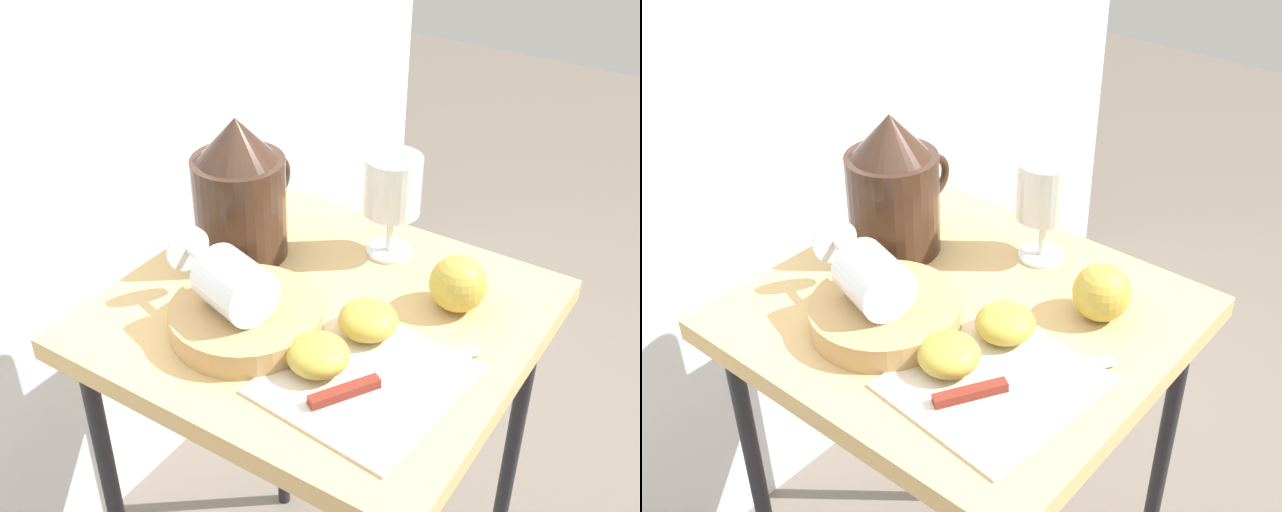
% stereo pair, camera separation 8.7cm
% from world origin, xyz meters
% --- Properties ---
extents(curtain_drape, '(2.40, 0.03, 1.80)m').
position_xyz_m(curtain_drape, '(0.00, 0.51, 0.90)').
color(curtain_drape, white).
rests_on(curtain_drape, ground_plane).
extents(table, '(0.48, 0.52, 0.71)m').
position_xyz_m(table, '(0.00, 0.00, 0.63)').
color(table, tan).
rests_on(table, ground_plane).
extents(linen_napkin, '(0.23, 0.22, 0.00)m').
position_xyz_m(linen_napkin, '(-0.08, -0.12, 0.71)').
color(linen_napkin, beige).
rests_on(linen_napkin, table).
extents(basket_tray, '(0.19, 0.19, 0.03)m').
position_xyz_m(basket_tray, '(-0.08, 0.05, 0.72)').
color(basket_tray, tan).
rests_on(basket_tray, table).
extents(pitcher, '(0.18, 0.13, 0.20)m').
position_xyz_m(pitcher, '(0.05, 0.16, 0.79)').
color(pitcher, '#382319').
rests_on(pitcher, table).
extents(wine_glass_upright, '(0.08, 0.08, 0.15)m').
position_xyz_m(wine_glass_upright, '(0.16, -0.01, 0.81)').
color(wine_glass_upright, silver).
rests_on(wine_glass_upright, table).
extents(wine_glass_tipped_near, '(0.11, 0.16, 0.07)m').
position_xyz_m(wine_glass_tipped_near, '(-0.09, 0.06, 0.78)').
color(wine_glass_tipped_near, silver).
rests_on(wine_glass_tipped_near, basket_tray).
extents(apple_half_left, '(0.07, 0.07, 0.04)m').
position_xyz_m(apple_half_left, '(-0.10, -0.06, 0.73)').
color(apple_half_left, '#B29938').
rests_on(apple_half_left, linen_napkin).
extents(apple_half_right, '(0.07, 0.07, 0.04)m').
position_xyz_m(apple_half_right, '(-0.01, -0.08, 0.73)').
color(apple_half_right, '#B29938').
rests_on(apple_half_right, linen_napkin).
extents(apple_whole, '(0.07, 0.07, 0.07)m').
position_xyz_m(apple_whole, '(0.10, -0.14, 0.74)').
color(apple_whole, '#B29938').
rests_on(apple_whole, table).
extents(knife, '(0.20, 0.13, 0.01)m').
position_xyz_m(knife, '(-0.09, -0.13, 0.72)').
color(knife, silver).
rests_on(knife, linen_napkin).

